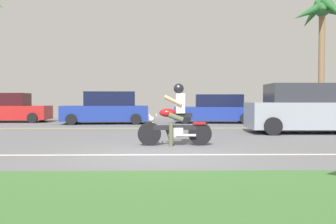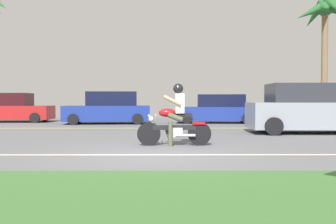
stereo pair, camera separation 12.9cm
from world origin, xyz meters
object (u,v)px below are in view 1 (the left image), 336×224
object	(u,v)px
parked_car_0	(7,109)
parked_car_1	(107,109)
motorcyclist	(175,119)
parked_car_2	(215,110)
palm_tree_0	(322,19)
suv_nearby	(311,109)

from	to	relation	value
parked_car_0	parked_car_1	distance (m)	6.06
motorcyclist	parked_car_2	bearing A→B (deg)	75.77
parked_car_0	parked_car_1	world-z (taller)	parked_car_1
parked_car_1	parked_car_2	xyz separation A→B (m)	(5.85, 0.53, -0.06)
motorcyclist	palm_tree_0	distance (m)	17.19
motorcyclist	parked_car_2	world-z (taller)	motorcyclist
parked_car_0	palm_tree_0	distance (m)	19.72
suv_nearby	palm_tree_0	size ratio (longest dim) A/B	0.63
suv_nearby	parked_car_1	distance (m)	10.31
parked_car_1	parked_car_2	size ratio (longest dim) A/B	1.04
palm_tree_0	parked_car_0	bearing A→B (deg)	-174.07
motorcyclist	parked_car_0	world-z (taller)	motorcyclist
suv_nearby	parked_car_2	bearing A→B (deg)	113.14
parked_car_2	motorcyclist	bearing A→B (deg)	-104.23
motorcyclist	parked_car_2	xyz separation A→B (m)	(2.56, 10.09, 0.01)
suv_nearby	parked_car_1	world-z (taller)	suv_nearby
parked_car_1	parked_car_2	bearing A→B (deg)	5.14
parked_car_1	palm_tree_0	world-z (taller)	palm_tree_0
motorcyclist	parked_car_2	size ratio (longest dim) A/B	0.45
palm_tree_0	motorcyclist	bearing A→B (deg)	-126.51
motorcyclist	parked_car_1	xyz separation A→B (m)	(-3.29, 9.56, 0.07)
motorcyclist	suv_nearby	bearing A→B (deg)	35.84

